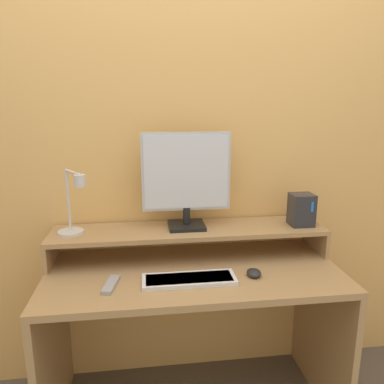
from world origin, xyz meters
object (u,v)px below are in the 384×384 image
(monitor, at_px, (186,178))
(desk_lamp, at_px, (73,209))
(keyboard, at_px, (189,279))
(mouse, at_px, (254,273))
(router_dock, at_px, (301,210))
(remote_control, at_px, (111,285))

(monitor, xyz_separation_m, desk_lamp, (-0.52, -0.06, -0.12))
(desk_lamp, bearing_deg, keyboard, -25.10)
(desk_lamp, xyz_separation_m, mouse, (0.78, -0.22, -0.26))
(router_dock, bearing_deg, keyboard, -157.13)
(keyboard, bearing_deg, monitor, 85.44)
(desk_lamp, height_order, remote_control, desk_lamp)
(router_dock, distance_m, mouse, 0.44)
(monitor, relative_size, router_dock, 2.90)
(desk_lamp, xyz_separation_m, keyboard, (0.49, -0.23, -0.26))
(router_dock, relative_size, mouse, 2.07)
(keyboard, bearing_deg, router_dock, 22.87)
(keyboard, relative_size, mouse, 5.14)
(router_dock, relative_size, remote_control, 1.03)
(desk_lamp, bearing_deg, monitor, 6.56)
(remote_control, bearing_deg, keyboard, -0.02)
(mouse, xyz_separation_m, remote_control, (-0.61, -0.01, -0.01))
(desk_lamp, xyz_separation_m, router_dock, (1.08, 0.02, -0.05))
(monitor, xyz_separation_m, mouse, (0.26, -0.28, -0.37))
(mouse, height_order, remote_control, mouse)
(router_dock, bearing_deg, remote_control, -164.80)
(mouse, bearing_deg, keyboard, -177.22)
(desk_lamp, relative_size, mouse, 3.97)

